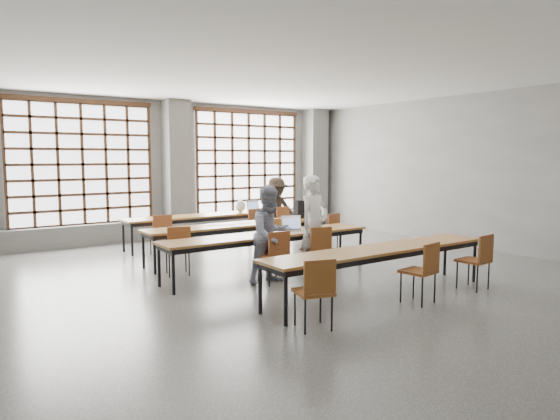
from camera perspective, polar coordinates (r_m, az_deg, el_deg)
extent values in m
plane|color=#494A47|center=(8.70, 2.31, -7.67)|extent=(11.00, 11.00, 0.00)
plane|color=silver|center=(8.58, 2.41, 15.69)|extent=(11.00, 11.00, 0.00)
plane|color=#5F5F5D|center=(13.27, -12.16, 4.55)|extent=(10.00, 0.00, 10.00)
plane|color=#5F5F5D|center=(12.15, 21.58, 4.14)|extent=(0.00, 11.00, 11.00)
cube|color=#51514F|center=(13.01, -11.69, 4.53)|extent=(0.60, 0.55, 3.50)
cube|color=#51514F|center=(15.34, 4.02, 4.85)|extent=(0.60, 0.55, 3.50)
cube|color=white|center=(12.55, -21.70, 4.87)|extent=(3.20, 0.02, 2.80)
cube|color=black|center=(12.47, -21.62, 4.87)|extent=(3.20, 0.05, 2.80)
cube|color=black|center=(12.58, -21.36, -1.75)|extent=(3.32, 0.07, 0.10)
cube|color=black|center=(12.54, -21.88, 11.50)|extent=(3.32, 0.07, 0.10)
cube|color=white|center=(14.26, -3.74, 5.36)|extent=(3.20, 0.02, 2.80)
cube|color=black|center=(14.19, -3.57, 5.36)|extent=(3.20, 0.05, 2.80)
cube|color=black|center=(14.28, -3.54, -0.46)|extent=(3.32, 0.07, 0.10)
cube|color=black|center=(14.25, -3.61, 11.20)|extent=(3.32, 0.07, 0.10)
cube|color=#51514F|center=(13.20, -11.69, -1.98)|extent=(9.80, 0.35, 0.50)
cube|color=brown|center=(11.83, -8.19, -0.59)|extent=(4.00, 0.70, 0.04)
cube|color=black|center=(11.84, -8.18, -0.88)|extent=(3.90, 0.64, 0.08)
cylinder|color=black|center=(10.89, -16.55, -3.28)|extent=(0.05, 0.05, 0.69)
cylinder|color=black|center=(11.44, -17.46, -2.88)|extent=(0.05, 0.05, 0.69)
cylinder|color=black|center=(12.61, 0.26, -1.80)|extent=(0.05, 0.05, 0.69)
cylinder|color=black|center=(13.08, -1.19, -1.51)|extent=(0.05, 0.05, 0.69)
cube|color=brown|center=(10.12, -4.54, -1.66)|extent=(4.00, 0.70, 0.04)
cube|color=black|center=(10.12, -4.54, -2.00)|extent=(3.90, 0.64, 0.08)
cylinder|color=black|center=(9.10, -14.12, -5.01)|extent=(0.05, 0.05, 0.69)
cylinder|color=black|center=(9.64, -15.35, -4.44)|extent=(0.05, 0.05, 0.69)
cylinder|color=black|center=(11.02, 4.91, -2.95)|extent=(0.05, 0.05, 0.69)
cylinder|color=black|center=(11.47, 3.06, -2.58)|extent=(0.05, 0.05, 0.69)
cube|color=brown|center=(8.77, -1.22, -2.83)|extent=(4.00, 0.70, 0.04)
cube|color=black|center=(8.78, -1.22, -3.21)|extent=(3.90, 0.64, 0.08)
cylinder|color=black|center=(7.69, -12.09, -6.98)|extent=(0.05, 0.05, 0.69)
cylinder|color=black|center=(8.22, -13.66, -6.18)|extent=(0.05, 0.05, 0.69)
cylinder|color=black|center=(9.80, 9.17, -4.13)|extent=(0.05, 0.05, 0.69)
cylinder|color=black|center=(10.21, 6.91, -3.68)|extent=(0.05, 0.05, 0.69)
cube|color=brown|center=(7.54, 11.37, -4.40)|extent=(4.00, 0.70, 0.04)
cube|color=black|center=(7.55, 11.36, -4.85)|extent=(3.90, 0.64, 0.08)
cylinder|color=black|center=(6.18, 0.66, -10.07)|extent=(0.05, 0.05, 0.69)
cylinder|color=black|center=(6.64, -2.28, -8.92)|extent=(0.05, 0.05, 0.69)
cylinder|color=black|center=(8.91, 21.33, -5.49)|extent=(0.05, 0.05, 0.69)
cylinder|color=black|center=(9.24, 18.34, -4.98)|extent=(0.05, 0.05, 0.69)
cube|color=maroon|center=(10.81, -13.51, -2.71)|extent=(0.47, 0.47, 0.04)
cube|color=maroon|center=(10.58, -13.28, -1.63)|extent=(0.40, 0.08, 0.40)
cylinder|color=black|center=(10.84, -13.48, -3.89)|extent=(0.02, 0.02, 0.45)
cube|color=brown|center=(11.77, -3.48, -1.85)|extent=(0.48, 0.48, 0.04)
cube|color=brown|center=(11.59, -2.85, -0.82)|extent=(0.40, 0.09, 0.40)
cylinder|color=black|center=(11.80, -3.47, -2.93)|extent=(0.02, 0.02, 0.45)
cube|color=brown|center=(12.20, -0.27, -1.56)|extent=(0.45, 0.45, 0.04)
cube|color=brown|center=(12.02, 0.33, -0.57)|extent=(0.40, 0.06, 0.40)
cylinder|color=black|center=(12.23, -0.27, -2.60)|extent=(0.02, 0.02, 0.45)
cube|color=brown|center=(8.96, -11.63, -4.44)|extent=(0.51, 0.51, 0.04)
cube|color=brown|center=(8.73, -11.46, -3.19)|extent=(0.39, 0.13, 0.40)
cylinder|color=black|center=(9.00, -11.60, -5.85)|extent=(0.02, 0.02, 0.45)
cube|color=brown|center=(9.90, -0.92, -3.33)|extent=(0.44, 0.44, 0.04)
cube|color=brown|center=(9.70, -0.32, -2.15)|extent=(0.40, 0.05, 0.40)
cylinder|color=black|center=(9.94, -0.91, -4.61)|extent=(0.02, 0.02, 0.45)
cube|color=brown|center=(10.73, 5.31, -2.63)|extent=(0.50, 0.50, 0.04)
cube|color=brown|center=(10.58, 6.19, -1.50)|extent=(0.40, 0.12, 0.40)
cylinder|color=black|center=(10.77, 5.30, -3.81)|extent=(0.02, 0.02, 0.45)
cube|color=brown|center=(8.20, -0.84, -5.29)|extent=(0.43, 0.43, 0.04)
cube|color=brown|center=(7.99, -0.08, -3.91)|extent=(0.40, 0.04, 0.40)
cylinder|color=black|center=(8.25, -0.84, -6.82)|extent=(0.02, 0.02, 0.45)
cube|color=#672F14|center=(8.72, 4.09, -4.62)|extent=(0.49, 0.49, 0.04)
cube|color=#672F14|center=(8.51, 4.73, -3.32)|extent=(0.40, 0.10, 0.40)
cylinder|color=black|center=(8.77, 4.08, -6.06)|extent=(0.02, 0.02, 0.45)
cube|color=maroon|center=(6.08, 3.81, -9.33)|extent=(0.52, 0.52, 0.04)
cube|color=maroon|center=(5.84, 4.59, -7.64)|extent=(0.39, 0.14, 0.40)
cylinder|color=black|center=(6.14, 3.80, -11.35)|extent=(0.02, 0.02, 0.45)
cube|color=brown|center=(7.38, 15.52, -6.79)|extent=(0.48, 0.48, 0.04)
cube|color=brown|center=(7.24, 16.93, -5.22)|extent=(0.40, 0.09, 0.40)
cylinder|color=black|center=(7.43, 15.47, -8.48)|extent=(0.02, 0.02, 0.45)
cube|color=brown|center=(8.40, 21.23, -5.43)|extent=(0.45, 0.45, 0.04)
cube|color=brown|center=(8.27, 22.49, -4.04)|extent=(0.40, 0.06, 0.40)
cylinder|color=black|center=(8.45, 21.17, -6.92)|extent=(0.02, 0.02, 0.45)
imported|color=silver|center=(8.69, 3.90, -1.79)|extent=(0.72, 0.55, 1.76)
imported|color=#19234C|center=(8.18, -1.04, -2.82)|extent=(0.80, 0.63, 1.60)
imported|color=black|center=(12.20, -0.40, 0.04)|extent=(1.12, 0.79, 1.57)
cube|color=silver|center=(9.12, 1.49, -2.30)|extent=(0.43, 0.38, 0.02)
cube|color=black|center=(9.10, 1.50, -2.23)|extent=(0.35, 0.28, 0.00)
cube|color=silver|center=(9.23, 1.29, -1.44)|extent=(0.36, 0.20, 0.26)
cube|color=#85A9E7|center=(9.23, 1.31, -1.60)|extent=(0.30, 0.17, 0.21)
cube|color=silver|center=(12.53, -2.76, -0.03)|extent=(0.38, 0.29, 0.02)
cube|color=black|center=(12.52, -2.74, 0.02)|extent=(0.31, 0.21, 0.00)
cube|color=silver|center=(12.63, -3.15, 0.56)|extent=(0.36, 0.10, 0.26)
cube|color=#90C1F9|center=(12.62, -3.12, 0.44)|extent=(0.31, 0.08, 0.21)
ellipsoid|color=silver|center=(9.30, 3.73, -2.09)|extent=(0.10, 0.07, 0.04)
cube|color=green|center=(8.80, -1.78, -2.37)|extent=(0.26, 0.15, 0.09)
cube|color=black|center=(8.78, 0.12, -2.63)|extent=(0.13, 0.06, 0.01)
cube|color=silver|center=(9.87, -7.70, -1.76)|extent=(0.32, 0.25, 0.00)
cube|color=silver|center=(9.92, -5.89, -1.70)|extent=(0.34, 0.28, 0.00)
cube|color=white|center=(10.16, -4.05, -1.50)|extent=(0.35, 0.29, 0.00)
cube|color=black|center=(11.01, 2.53, 0.13)|extent=(0.34, 0.24, 0.40)
ellipsoid|color=silver|center=(12.28, -4.55, 0.46)|extent=(0.29, 0.25, 0.29)
cube|color=maroon|center=(6.06, 3.82, -8.87)|extent=(0.22, 0.15, 0.06)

